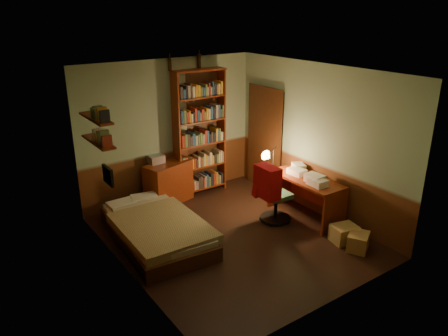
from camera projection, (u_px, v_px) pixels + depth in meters
floor at (233, 238)px, 6.94m from camera, size 3.50×4.00×0.02m
ceiling at (234, 71)px, 6.03m from camera, size 3.50×4.00×0.02m
wall_back at (169, 130)px, 8.03m from camera, size 3.50×0.02×2.60m
wall_left at (122, 187)px, 5.54m from camera, size 0.02×4.00×2.60m
wall_right at (317, 140)px, 7.43m from camera, size 0.02×4.00×2.60m
wall_front at (338, 209)px, 4.94m from camera, size 3.50×0.02×2.60m
doorway at (265, 140)px, 8.51m from camera, size 0.06×0.90×2.00m
door_trim at (264, 140)px, 8.49m from camera, size 0.02×0.98×2.08m
bed at (156, 221)px, 6.77m from camera, size 1.31×2.21×0.63m
dresser at (168, 183)px, 8.06m from camera, size 0.95×0.64×0.77m
mini_stereo at (156, 159)px, 7.90m from camera, size 0.28×0.22×0.15m
bookshelf at (199, 133)px, 8.24m from camera, size 1.04×0.38×2.38m
bottle_left at (170, 64)px, 7.59m from camera, size 0.07×0.07×0.23m
bottle_right at (199, 61)px, 7.91m from camera, size 0.09×0.09×0.26m
desk at (305, 198)px, 7.49m from camera, size 0.59×1.37×0.73m
paper_stack at (299, 167)px, 7.73m from camera, size 0.28×0.32×0.10m
desk_lamp at (274, 151)px, 7.67m from camera, size 0.24×0.24×0.67m
office_chair at (276, 191)px, 7.31m from camera, size 0.55×0.49×1.07m
red_jacket at (262, 147)px, 6.97m from camera, size 0.41×0.51×0.54m
wall_shelf_lower at (98, 142)px, 6.34m from camera, size 0.20×0.90×0.03m
wall_shelf_upper at (96, 118)px, 6.22m from camera, size 0.20×0.90×0.03m
framed_picture at (108, 176)px, 6.04m from camera, size 0.04×0.32×0.26m
cardboard_box_a at (358, 242)px, 6.55m from camera, size 0.45×0.42×0.26m
cardboard_box_b at (344, 234)px, 6.77m from camera, size 0.44×0.39×0.27m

